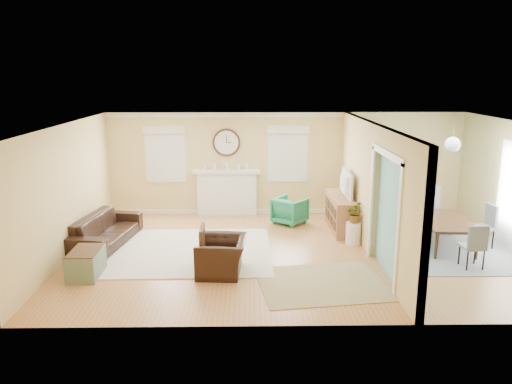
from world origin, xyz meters
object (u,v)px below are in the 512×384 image
at_px(sofa, 106,230).
at_px(dining_table, 445,233).
at_px(green_chair, 290,211).
at_px(credenza, 342,213).
at_px(eames_chair, 222,256).

bearing_deg(sofa, dining_table, -84.01).
distance_m(green_chair, credenza, 1.28).
bearing_deg(sofa, eames_chair, -114.29).
distance_m(eames_chair, dining_table, 4.79).
height_order(green_chair, dining_table, green_chair).
xyz_separation_m(green_chair, dining_table, (3.11, -1.71, -0.02)).
bearing_deg(green_chair, eames_chair, 102.96).
xyz_separation_m(sofa, eames_chair, (2.54, -1.62, 0.01)).
distance_m(eames_chair, credenza, 3.68).
relative_size(eames_chair, green_chair, 1.41).
bearing_deg(dining_table, sofa, 90.92).
relative_size(sofa, eames_chair, 2.18).
bearing_deg(green_chair, dining_table, -169.92).
bearing_deg(sofa, credenza, -71.63).
height_order(sofa, green_chair, green_chair).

